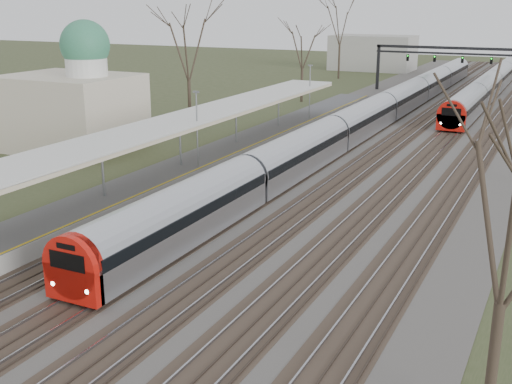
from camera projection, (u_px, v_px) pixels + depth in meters
track_bed at (395, 135)px, 57.58m from camera, size 24.00×160.00×0.22m
platform at (207, 161)px, 46.34m from camera, size 3.50×69.00×1.00m
canopy at (171, 125)px, 41.48m from camera, size 4.10×50.00×3.11m
dome_building at (73, 104)px, 51.20m from camera, size 10.00×8.00×10.30m
signal_gantry at (457, 56)px, 82.00m from camera, size 21.00×0.59×6.08m
tree_west_far at (188, 44)px, 56.59m from camera, size 5.50×5.50×11.33m
tree_east_near at (511, 211)px, 15.94m from camera, size 4.50×4.50×9.27m
train_near at (383, 108)px, 63.26m from camera, size 2.62×90.21×3.05m
train_far at (498, 77)px, 90.02m from camera, size 2.62×75.21×3.05m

